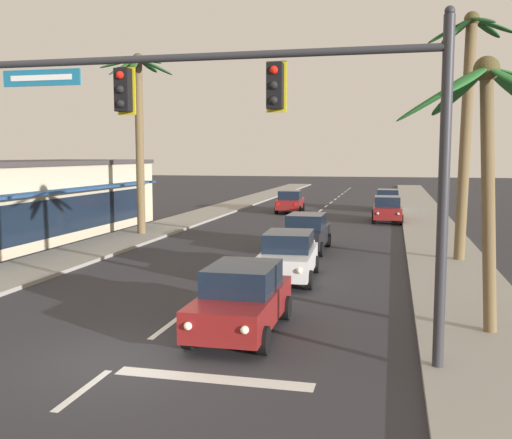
{
  "coord_description": "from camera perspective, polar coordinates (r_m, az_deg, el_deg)",
  "views": [
    {
      "loc": [
        5.54,
        -11.22,
        4.36
      ],
      "look_at": [
        1.06,
        8.0,
        2.2
      ],
      "focal_mm": 41.23,
      "sensor_mm": 36.0,
      "label": 1
    }
  ],
  "objects": [
    {
      "name": "traffic_signal_mast",
      "position": [
        12.17,
        2.9,
        9.64
      ],
      "size": [
        10.17,
        0.41,
        7.17
      ],
      "color": "#2D2D33",
      "rests_on": "ground"
    },
    {
      "name": "palm_left_second",
      "position": [
        32.41,
        -11.26,
        9.94
      ],
      "size": [
        3.86,
        3.87,
        9.72
      ],
      "color": "brown",
      "rests_on": "ground"
    },
    {
      "name": "storefront_strip_left",
      "position": [
        32.13,
        -23.14,
        1.61
      ],
      "size": [
        7.7,
        21.87,
        4.08
      ],
      "color": "beige",
      "rests_on": "ground"
    },
    {
      "name": "sedan_parked_nearest_kerb",
      "position": [
        47.6,
        12.67,
        1.87
      ],
      "size": [
        1.98,
        4.47,
        1.68
      ],
      "color": "silver",
      "rests_on": "ground"
    },
    {
      "name": "sidewalk_right",
      "position": [
        31.6,
        17.1,
        -1.83
      ],
      "size": [
        3.2,
        110.0,
        0.14
      ],
      "primitive_type": "cube",
      "color": "gray",
      "rests_on": "ground"
    },
    {
      "name": "sedan_third_in_queue",
      "position": [
        20.72,
        3.14,
        -3.51
      ],
      "size": [
        2.12,
        4.51,
        1.68
      ],
      "color": "silver",
      "rests_on": "ground"
    },
    {
      "name": "palm_right_nearest",
      "position": [
        14.88,
        21.59,
        8.11
      ],
      "size": [
        4.32,
        4.02,
        6.65
      ],
      "color": "brown",
      "rests_on": "ground"
    },
    {
      "name": "lane_markings",
      "position": [
        31.72,
        3.74,
        -1.66
      ],
      "size": [
        4.28,
        87.77,
        0.01
      ],
      "color": "silver",
      "rests_on": "ground"
    },
    {
      "name": "sedan_oncoming_far",
      "position": [
        45.16,
        3.33,
        1.79
      ],
      "size": [
        2.13,
        4.52,
        1.68
      ],
      "color": "maroon",
      "rests_on": "ground"
    },
    {
      "name": "sedan_lead_at_stop_bar",
      "position": [
        14.57,
        -1.39,
        -7.69
      ],
      "size": [
        1.96,
        4.46,
        1.68
      ],
      "color": "maroon",
      "rests_on": "ground"
    },
    {
      "name": "sedan_parked_mid_kerb",
      "position": [
        39.49,
        12.6,
        1.01
      ],
      "size": [
        2.06,
        4.49,
        1.68
      ],
      "color": "maroon",
      "rests_on": "ground"
    },
    {
      "name": "sidewalk_left",
      "position": [
        34.22,
        -9.94,
        -1.05
      ],
      "size": [
        3.2,
        110.0,
        0.14
      ],
      "primitive_type": "cube",
      "color": "gray",
      "rests_on": "ground"
    },
    {
      "name": "sedan_fifth_in_queue",
      "position": [
        27.04,
        4.88,
        -1.23
      ],
      "size": [
        1.97,
        4.46,
        1.68
      ],
      "color": "black",
      "rests_on": "ground"
    },
    {
      "name": "palm_right_second",
      "position": [
        25.16,
        19.8,
        10.2
      ],
      "size": [
        3.5,
        3.34,
        9.95
      ],
      "color": "brown",
      "rests_on": "ground"
    },
    {
      "name": "ground_plane",
      "position": [
        13.25,
        -12.76,
        -13.12
      ],
      "size": [
        220.0,
        220.0,
        0.0
      ],
      "primitive_type": "plane",
      "color": "#2D2D33"
    }
  ]
}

